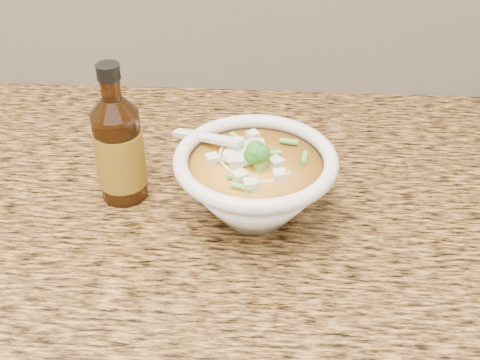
{
  "coord_description": "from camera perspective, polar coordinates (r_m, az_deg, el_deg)",
  "views": [
    {
      "loc": [
        0.34,
        1.0,
        1.42
      ],
      "look_at": [
        0.3,
        1.63,
        0.95
      ],
      "focal_mm": 45.0,
      "sensor_mm": 36.0,
      "label": 1
    }
  ],
  "objects": [
    {
      "name": "hot_sauce_bottle",
      "position": [
        0.82,
        -11.38,
        2.83
      ],
      "size": [
        0.08,
        0.08,
        0.2
      ],
      "rotation": [
        0.0,
        0.0,
        -0.17
      ],
      "color": "#391C07",
      "rests_on": "counter_slab"
    },
    {
      "name": "counter_slab",
      "position": [
        0.93,
        -18.42,
        -1.26
      ],
      "size": [
        4.0,
        0.68,
        0.04
      ],
      "primitive_type": "cube",
      "color": "#A6753D",
      "rests_on": "cabinet"
    },
    {
      "name": "soup_bowl",
      "position": [
        0.79,
        1.43,
        -0.34
      ],
      "size": [
        0.22,
        0.21,
        0.12
      ],
      "rotation": [
        0.0,
        0.0,
        -0.06
      ],
      "color": "white",
      "rests_on": "counter_slab"
    }
  ]
}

